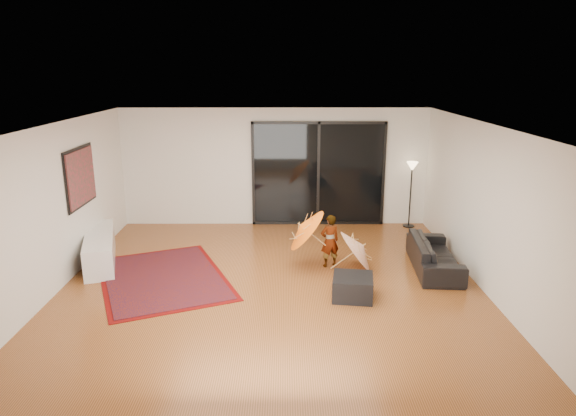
{
  "coord_description": "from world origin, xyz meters",
  "views": [
    {
      "loc": [
        0.23,
        -8.11,
        3.55
      ],
      "look_at": [
        0.29,
        0.86,
        1.1
      ],
      "focal_mm": 32.0,
      "sensor_mm": 36.0,
      "label": 1
    }
  ],
  "objects_px": {
    "sofa": "(434,255)",
    "child": "(330,241)",
    "ottoman": "(353,287)",
    "media_console": "(100,248)"
  },
  "relations": [
    {
      "from": "sofa",
      "to": "child",
      "type": "relative_size",
      "value": 1.91
    },
    {
      "from": "ottoman",
      "to": "child",
      "type": "xyz_separation_m",
      "value": [
        -0.26,
        1.34,
        0.31
      ]
    },
    {
      "from": "sofa",
      "to": "ottoman",
      "type": "xyz_separation_m",
      "value": [
        -1.64,
        -1.2,
        -0.1
      ]
    },
    {
      "from": "sofa",
      "to": "child",
      "type": "distance_m",
      "value": 1.92
    },
    {
      "from": "media_console",
      "to": "child",
      "type": "height_order",
      "value": "child"
    },
    {
      "from": "media_console",
      "to": "ottoman",
      "type": "distance_m",
      "value": 4.82
    },
    {
      "from": "media_console",
      "to": "ottoman",
      "type": "bearing_deg",
      "value": -36.22
    },
    {
      "from": "media_console",
      "to": "ottoman",
      "type": "xyz_separation_m",
      "value": [
        4.56,
        -1.56,
        -0.1
      ]
    },
    {
      "from": "sofa",
      "to": "ottoman",
      "type": "height_order",
      "value": "sofa"
    },
    {
      "from": "ottoman",
      "to": "child",
      "type": "relative_size",
      "value": 0.64
    }
  ]
}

